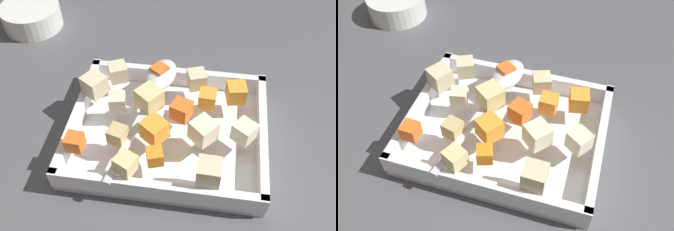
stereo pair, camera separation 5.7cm
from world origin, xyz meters
TOP-DOWN VIEW (x-y plane):
  - ground_plane at (0.00, 0.00)m, footprint 4.00×4.00m
  - baking_dish at (0.02, 0.00)m, footprint 0.30×0.24m
  - carrot_chunk_front_center at (0.03, 0.08)m, footprint 0.03×0.03m
  - carrot_chunk_far_left at (0.03, 0.04)m, footprint 0.04×0.04m
  - carrot_chunk_near_left at (0.14, 0.07)m, footprint 0.02×0.02m
  - carrot_chunk_rim_edge at (-0.00, -0.01)m, footprint 0.04×0.04m
  - carrot_chunk_corner_se at (0.05, -0.09)m, footprint 0.03×0.03m
  - carrot_chunk_mid_right at (-0.08, -0.06)m, footprint 0.03×0.03m
  - carrot_chunk_far_right at (-0.04, -0.04)m, footprint 0.03×0.03m
  - potato_chunk_back_center at (0.06, 0.10)m, footprint 0.04×0.04m
  - potato_chunk_corner_ne at (-0.09, 0.02)m, footprint 0.04×0.04m
  - potato_chunk_corner_sw at (0.11, -0.08)m, footprint 0.04×0.04m
  - potato_chunk_near_spoon at (0.05, -0.02)m, footprint 0.05×0.05m
  - potato_chunk_heap_side at (-0.02, -0.08)m, footprint 0.04×0.04m
  - potato_chunk_under_handle at (-0.04, 0.03)m, footprint 0.05×0.05m
  - potato_chunk_mid_left at (0.14, -0.04)m, footprint 0.04×0.04m
  - potato_chunk_corner_nw at (-0.05, 0.10)m, footprint 0.03×0.03m
  - potato_chunk_near_right at (0.08, 0.05)m, footprint 0.03×0.03m
  - parsnip_chunk_center at (0.10, -0.01)m, footprint 0.03×0.03m
  - serving_spoon at (0.05, -0.07)m, footprint 0.08×0.25m
  - small_prep_bowl at (0.35, -0.26)m, footprint 0.12×0.12m

SIDE VIEW (x-z plane):
  - ground_plane at x=0.00m, z-range 0.00..0.00m
  - baking_dish at x=0.02m, z-range -0.01..0.04m
  - small_prep_bowl at x=0.35m, z-range 0.00..0.05m
  - serving_spoon at x=0.05m, z-range 0.05..0.07m
  - carrot_chunk_front_center at x=0.03m, z-range 0.05..0.07m
  - carrot_chunk_near_left at x=0.14m, z-range 0.05..0.07m
  - carrot_chunk_corner_se at x=0.05m, z-range 0.05..0.07m
  - potato_chunk_near_right at x=0.08m, z-range 0.05..0.07m
  - parsnip_chunk_center at x=0.10m, z-range 0.05..0.07m
  - carrot_chunk_far_right at x=-0.04m, z-range 0.05..0.07m
  - potato_chunk_back_center at x=0.06m, z-range 0.05..0.07m
  - carrot_chunk_rim_edge at x=0.00m, z-range 0.05..0.07m
  - potato_chunk_heap_side at x=-0.02m, z-range 0.05..0.07m
  - potato_chunk_corner_ne at x=-0.09m, z-range 0.05..0.07m
  - potato_chunk_corner_sw at x=0.11m, z-range 0.05..0.07m
  - carrot_chunk_mid_right at x=-0.08m, z-range 0.05..0.08m
  - carrot_chunk_far_left at x=0.03m, z-range 0.05..0.08m
  - potato_chunk_corner_nw at x=-0.05m, z-range 0.05..0.08m
  - potato_chunk_under_handle at x=-0.04m, z-range 0.05..0.08m
  - potato_chunk_mid_left at x=0.14m, z-range 0.05..0.08m
  - potato_chunk_near_spoon at x=0.05m, z-range 0.05..0.08m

